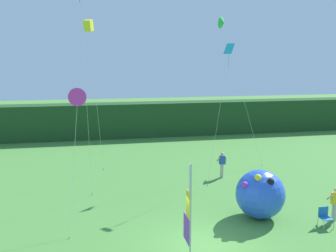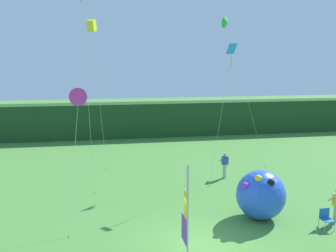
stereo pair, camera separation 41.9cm
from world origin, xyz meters
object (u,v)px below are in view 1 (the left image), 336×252
(kite_blue_diamond_2, at_px, (80,3))
(kite_magenta_delta_3, at_px, (78,97))
(kite_cyan_diamond_1, at_px, (228,59))
(kite_green_delta_4, at_px, (223,24))
(person_mid_field, at_px, (222,164))
(person_near_banner, at_px, (335,203))
(inflatable_balloon, at_px, (260,194))
(kite_yellow_box_0, at_px, (89,27))
(folding_chair, at_px, (325,216))
(banner_flag, at_px, (189,215))

(kite_blue_diamond_2, height_order, kite_magenta_delta_3, kite_blue_diamond_2)
(kite_cyan_diamond_1, xyz_separation_m, kite_magenta_delta_3, (-8.44, -3.25, -1.71))
(kite_green_delta_4, bearing_deg, person_mid_field, -105.98)
(person_near_banner, bearing_deg, kite_cyan_diamond_1, 116.79)
(inflatable_balloon, xyz_separation_m, kite_blue_diamond_2, (-8.04, 3.89, 8.99))
(inflatable_balloon, height_order, kite_green_delta_4, kite_green_delta_4)
(person_near_banner, bearing_deg, kite_green_delta_4, 102.42)
(person_mid_field, height_order, kite_yellow_box_0, kite_yellow_box_0)
(kite_blue_diamond_2, bearing_deg, folding_chair, -27.33)
(person_mid_field, relative_size, kite_cyan_diamond_1, 0.20)
(kite_blue_diamond_2, distance_m, kite_magenta_delta_3, 4.80)
(person_mid_field, height_order, folding_chair, person_mid_field)
(folding_chair, bearing_deg, banner_flag, -165.16)
(kite_blue_diamond_2, relative_size, kite_green_delta_4, 1.13)
(banner_flag, relative_size, person_mid_field, 2.34)
(inflatable_balloon, distance_m, kite_yellow_box_0, 13.97)
(banner_flag, height_order, inflatable_balloon, banner_flag)
(kite_cyan_diamond_1, bearing_deg, kite_magenta_delta_3, -158.95)
(folding_chair, distance_m, kite_blue_diamond_2, 15.25)
(folding_chair, bearing_deg, inflatable_balloon, 147.99)
(person_mid_field, relative_size, folding_chair, 1.86)
(person_mid_field, xyz_separation_m, kite_magenta_delta_3, (-8.65, -4.32, 4.85))
(person_mid_field, xyz_separation_m, kite_yellow_box_0, (-8.02, 1.90, 8.52))
(banner_flag, xyz_separation_m, kite_blue_diamond_2, (-3.67, 7.23, 8.31))
(banner_flag, xyz_separation_m, person_near_banner, (7.68, 2.36, -1.02))
(person_mid_field, bearing_deg, kite_cyan_diamond_1, -100.85)
(kite_blue_diamond_2, relative_size, kite_magenta_delta_3, 1.88)
(person_mid_field, relative_size, inflatable_balloon, 0.71)
(inflatable_balloon, distance_m, kite_blue_diamond_2, 12.68)
(person_mid_field, height_order, kite_blue_diamond_2, kite_blue_diamond_2)
(folding_chair, height_order, kite_cyan_diamond_1, kite_cyan_diamond_1)
(person_mid_field, distance_m, kite_yellow_box_0, 11.86)
(person_near_banner, distance_m, kite_blue_diamond_2, 15.48)
(kite_yellow_box_0, distance_m, kite_cyan_diamond_1, 8.59)
(folding_chair, height_order, kite_magenta_delta_3, kite_magenta_delta_3)
(banner_flag, xyz_separation_m, kite_magenta_delta_3, (-3.93, 5.39, 3.88))
(kite_yellow_box_0, height_order, kite_magenta_delta_3, kite_yellow_box_0)
(banner_flag, distance_m, kite_cyan_diamond_1, 11.23)
(person_mid_field, relative_size, kite_green_delta_4, 0.16)
(person_near_banner, relative_size, person_mid_field, 0.95)
(kite_yellow_box_0, distance_m, kite_green_delta_4, 8.82)
(inflatable_balloon, xyz_separation_m, kite_cyan_diamond_1, (0.14, 5.30, 6.27))
(inflatable_balloon, relative_size, kite_yellow_box_0, 0.24)
(kite_yellow_box_0, bearing_deg, person_mid_field, -13.34)
(kite_yellow_box_0, bearing_deg, person_near_banner, -40.09)
(person_near_banner, bearing_deg, person_mid_field, 111.98)
(kite_cyan_diamond_1, height_order, kite_blue_diamond_2, kite_blue_diamond_2)
(kite_magenta_delta_3, bearing_deg, person_near_banner, -14.62)
(person_mid_field, xyz_separation_m, kite_cyan_diamond_1, (-0.20, -1.07, 6.56))
(folding_chair, xyz_separation_m, kite_cyan_diamond_1, (-2.31, 6.83, 6.93))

